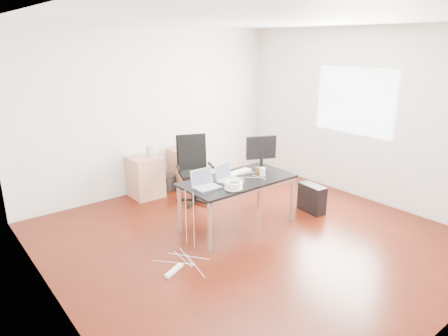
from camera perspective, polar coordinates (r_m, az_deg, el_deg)
room_shell at (r=5.11m, az=4.17°, el=4.54°), size 5.00×5.00×5.00m
desk at (r=5.56m, az=1.98°, el=-2.12°), size 1.60×0.80×0.73m
office_chair at (r=6.57m, az=-4.36°, el=0.30°), size 0.62×0.64×1.08m
filing_cabinet_left at (r=6.94m, az=-11.15°, el=-1.24°), size 0.50×0.50×0.70m
filing_cabinet_right at (r=7.34m, az=-5.38°, el=0.06°), size 0.50×0.50×0.70m
pc_tower at (r=6.39m, az=12.43°, el=-4.25°), size 0.25×0.47×0.44m
wastebasket at (r=7.24m, az=-7.89°, el=-2.05°), size 0.30×0.30×0.28m
power_strip at (r=4.82m, az=-7.15°, el=-14.32°), size 0.30×0.17×0.04m
laptop_left at (r=5.22m, az=-2.67°, el=-2.20°), size 0.33×0.26×0.23m
laptop_right at (r=5.47m, az=0.54°, el=-1.24°), size 0.38×0.33×0.23m
monitor at (r=5.90m, az=5.32°, el=2.39°), size 0.43×0.26×0.51m
keyboard at (r=5.80m, az=2.09°, el=-0.60°), size 0.45×0.18×0.02m
cup_white at (r=5.69m, az=5.51°, el=-0.53°), size 0.09×0.09×0.12m
cup_brown at (r=5.76m, az=4.87°, el=-0.39°), size 0.09×0.09×0.10m
cable_coil at (r=5.14m, az=1.35°, el=-2.54°), size 0.24×0.24×0.11m
power_adapter at (r=5.24m, az=1.87°, el=-2.60°), size 0.08×0.08×0.03m
speaker at (r=6.83m, az=-10.56°, el=2.35°), size 0.10×0.09×0.18m
navy_garment at (r=7.25m, az=-4.94°, el=3.09°), size 0.35×0.30×0.09m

